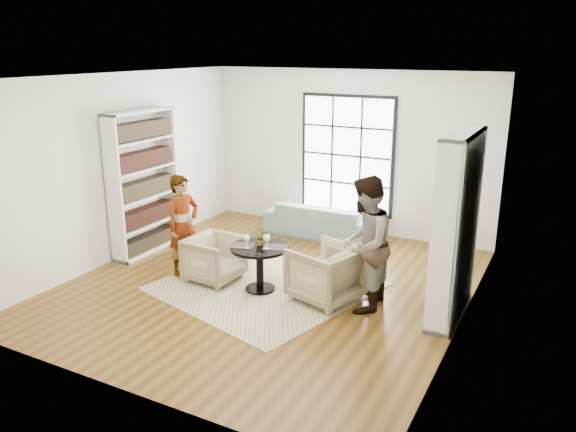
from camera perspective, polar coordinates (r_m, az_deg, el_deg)
The scene contains 16 objects.
ground at distance 8.37m, azimuth -1.96°, elevation -7.00°, with size 6.00×6.00×0.00m, color brown.
room_shell at distance 8.40m, azimuth -0.22°, elevation 2.19°, with size 6.00×6.01×6.00m.
rug at distance 8.32m, azimuth -2.23°, elevation -7.12°, with size 2.67×2.67×0.01m, color tan.
pedestal_table at distance 8.01m, azimuth -2.89°, elevation -4.32°, with size 0.84×0.84×0.68m.
sofa at distance 10.41m, azimuth 3.57°, elevation -0.36°, with size 2.11×0.82×0.61m, color slate.
armchair_left at distance 8.47m, azimuth -7.48°, elevation -4.32°, with size 0.73×0.76×0.69m, color tan.
armchair_right at distance 7.77m, azimuth 3.83°, elevation -5.83°, with size 0.84×0.86×0.78m, color #C0B089.
person_left at distance 8.64m, azimuth -10.58°, elevation -0.96°, with size 0.57×0.37×1.56m, color gray.
person_right at distance 7.40m, azimuth 7.80°, elevation -2.87°, with size 0.88×0.69×1.81m, color gray.
placemat_left at distance 7.98m, azimuth -4.68°, elevation -3.02°, with size 0.34×0.26×0.01m, color black.
placemat_right at distance 7.89m, azimuth -1.29°, elevation -3.19°, with size 0.34×0.26×0.01m, color black.
cutlery_left at distance 7.98m, azimuth -4.68°, elevation -2.97°, with size 0.14×0.22×0.01m, color silver, non-canonical shape.
cutlery_right at distance 7.89m, azimuth -1.29°, elevation -3.14°, with size 0.14×0.22×0.01m, color silver, non-canonical shape.
wine_glass_left at distance 7.84m, azimuth -4.21°, elevation -2.29°, with size 0.09×0.09×0.20m.
wine_glass_right at distance 7.79m, azimuth -2.15°, elevation -2.29°, with size 0.10×0.10×0.22m.
flower_centerpiece at distance 7.97m, azimuth -2.76°, elevation -2.18°, with size 0.20×0.18×0.23m, color gray.
Camera 1 is at (3.81, -6.64, 3.39)m, focal length 35.00 mm.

